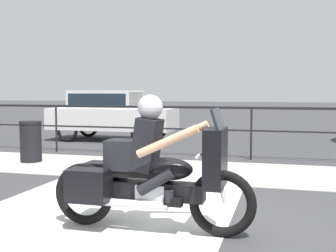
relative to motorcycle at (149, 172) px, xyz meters
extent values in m
plane|color=#38383A|center=(0.76, 0.33, -0.68)|extent=(120.00, 120.00, 0.00)
cube|color=#A8A59E|center=(0.76, 3.73, -0.67)|extent=(44.00, 2.40, 0.01)
cube|color=silver|center=(-0.80, 0.13, -0.68)|extent=(3.35, 6.00, 0.01)
cube|color=black|center=(0.76, 5.43, 0.54)|extent=(36.00, 0.04, 0.06)
cube|color=black|center=(0.76, 5.43, 0.01)|extent=(36.00, 0.03, 0.04)
cylinder|color=black|center=(-4.34, 5.43, -0.06)|extent=(0.05, 0.05, 1.25)
cylinder|color=black|center=(0.76, 5.43, -0.06)|extent=(0.05, 0.05, 1.25)
torus|color=black|center=(0.85, 0.00, -0.31)|extent=(0.75, 0.11, 0.75)
torus|color=black|center=(-0.82, 0.00, -0.31)|extent=(0.75, 0.11, 0.75)
cube|color=black|center=(0.02, 0.00, -0.21)|extent=(1.27, 0.22, 0.20)
cube|color=silver|center=(0.05, 0.00, -0.26)|extent=(0.34, 0.26, 0.26)
ellipsoid|color=black|center=(0.22, 0.00, 0.05)|extent=(0.60, 0.30, 0.26)
cube|color=black|center=(-0.15, 0.00, -0.01)|extent=(0.73, 0.28, 0.08)
cube|color=black|center=(0.77, 0.00, 0.20)|extent=(0.20, 0.54, 0.64)
cube|color=#1E232B|center=(0.79, 0.00, 0.62)|extent=(0.10, 0.46, 0.24)
cylinder|color=silver|center=(0.63, 0.00, 0.25)|extent=(0.04, 0.70, 0.04)
cylinder|color=silver|center=(-0.18, -0.16, -0.34)|extent=(0.92, 0.09, 0.09)
cube|color=black|center=(-0.64, -0.24, -0.14)|extent=(0.48, 0.28, 0.37)
cube|color=black|center=(-0.64, 0.24, -0.14)|extent=(0.48, 0.28, 0.37)
cylinder|color=silver|center=(0.82, 0.00, -0.05)|extent=(0.18, 0.06, 0.51)
cube|color=black|center=(-0.02, 0.00, 0.32)|extent=(0.32, 0.36, 0.63)
sphere|color=tan|center=(0.02, 0.00, 0.72)|extent=(0.23, 0.23, 0.23)
sphere|color=#B7B7BC|center=(0.02, 0.00, 0.74)|extent=(0.29, 0.29, 0.29)
cylinder|color=black|center=(0.13, -0.15, -0.07)|extent=(0.44, 0.13, 0.34)
cylinder|color=black|center=(0.28, -0.15, -0.22)|extent=(0.11, 0.11, 0.13)
cube|color=black|center=(0.33, -0.15, -0.29)|extent=(0.20, 0.10, 0.09)
cylinder|color=black|center=(0.13, 0.15, -0.07)|extent=(0.44, 0.13, 0.34)
cylinder|color=black|center=(0.28, 0.15, -0.22)|extent=(0.11, 0.11, 0.13)
cube|color=black|center=(0.33, 0.15, -0.29)|extent=(0.20, 0.10, 0.09)
cylinder|color=tan|center=(0.30, -0.30, 0.40)|extent=(0.68, 0.09, 0.38)
cylinder|color=tan|center=(0.30, 0.30, 0.40)|extent=(0.68, 0.09, 0.38)
cube|color=black|center=(-0.32, 0.00, 0.19)|extent=(0.36, 0.31, 0.34)
cube|color=silver|center=(-3.88, 8.20, 0.04)|extent=(4.06, 1.63, 0.69)
cube|color=silver|center=(-4.12, 8.20, 0.67)|extent=(2.11, 1.44, 0.58)
cube|color=#19232D|center=(-3.09, 8.20, 0.67)|extent=(0.04, 1.27, 0.46)
cube|color=#19232D|center=(-4.12, 8.20, 0.67)|extent=(1.94, 1.47, 0.38)
torus|color=black|center=(-2.62, 7.45, -0.31)|extent=(0.74, 0.11, 0.74)
torus|color=black|center=(-2.62, 8.95, -0.31)|extent=(0.74, 0.11, 0.74)
torus|color=black|center=(-5.14, 7.45, -0.31)|extent=(0.74, 0.11, 0.74)
torus|color=black|center=(-5.14, 8.95, -0.31)|extent=(0.74, 0.11, 0.74)
cylinder|color=black|center=(-4.04, 3.79, -0.24)|extent=(0.47, 0.47, 0.87)
cylinder|color=black|center=(-4.04, 3.79, 0.22)|extent=(0.50, 0.50, 0.06)
camera|label=1|loc=(1.47, -4.52, 0.92)|focal=45.00mm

